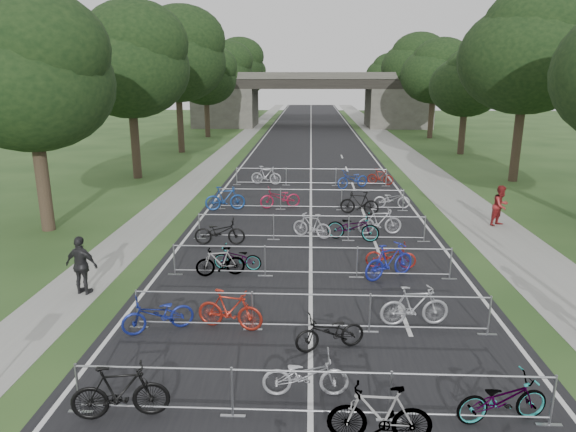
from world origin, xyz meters
The scene contains 49 objects.
road centered at (0.00, 50.00, 0.01)m, with size 11.00×140.00×0.01m, color black.
sidewalk_right centered at (8.00, 50.00, 0.01)m, with size 3.00×140.00×0.01m, color gray.
sidewalk_left centered at (-7.50, 50.00, 0.01)m, with size 2.00×140.00×0.01m, color gray.
lane_markings centered at (0.00, 50.00, 0.00)m, with size 0.12×140.00×0.00m, color silver.
overpass_bridge centered at (0.00, 65.00, 3.53)m, with size 31.00×8.00×7.05m.
tree_left_0 centered at (-11.39, 15.93, 6.49)m, with size 6.72×6.72×10.25m.
tree_left_1 centered at (-11.39, 27.93, 7.30)m, with size 7.56×7.56×11.53m.
tree_right_1 centered at (13.11, 27.93, 7.90)m, with size 8.18×8.18×12.47m.
tree_left_2 centered at (-11.39, 39.93, 8.12)m, with size 8.40×8.40×12.81m.
tree_right_2 centered at (13.11, 39.93, 5.95)m, with size 6.16×6.16×9.39m.
tree_left_3 centered at (-11.39, 51.93, 6.49)m, with size 6.72×6.72×10.25m.
tree_right_3 centered at (13.11, 51.93, 6.92)m, with size 7.17×7.17×10.93m.
tree_left_4 centered at (-11.39, 63.93, 7.30)m, with size 7.56×7.56×11.53m.
tree_right_4 centered at (13.11, 63.93, 7.90)m, with size 8.18×8.18×12.47m.
tree_left_5 centered at (-11.39, 75.93, 8.12)m, with size 8.40×8.40×12.81m.
tree_right_5 centered at (13.11, 75.93, 5.95)m, with size 6.16×6.16×9.39m.
tree_left_6 centered at (-11.39, 87.93, 6.49)m, with size 6.72×6.72×10.25m.
tree_right_6 centered at (13.11, 87.93, 6.92)m, with size 7.17×7.17×10.93m.
barrier_row_1 centered at (0.00, 3.60, 0.55)m, with size 9.70×0.08×1.10m.
barrier_row_2 centered at (0.00, 7.20, 0.55)m, with size 9.70×0.08×1.10m.
barrier_row_3 centered at (0.00, 11.00, 0.55)m, with size 9.70×0.08×1.10m.
barrier_row_4 centered at (0.00, 15.00, 0.55)m, with size 9.70×0.08×1.10m.
barrier_row_5 centered at (0.00, 20.00, 0.55)m, with size 9.70×0.08×1.10m.
barrier_row_6 centered at (0.00, 26.00, 0.55)m, with size 9.70×0.08×1.10m.
bike_4 centered at (-3.71, 3.47, 0.57)m, with size 0.54×1.90×1.14m, color black.
bike_5 centered at (-0.11, 4.38, 0.48)m, with size 0.63×1.81×0.95m, color #ADAEB5.
bike_6 centered at (1.25, 3.00, 0.57)m, with size 0.54×1.91×1.15m, color #9C9EA3.
bike_7 centered at (3.70, 3.70, 0.49)m, with size 0.65×1.85×0.97m, color #9C9EA3.
bike_8 centered at (-4.00, 7.01, 0.49)m, with size 0.65×1.87×0.98m, color navy.
bike_9 centered at (-2.14, 7.25, 0.55)m, with size 0.51×1.82×1.09m, color #A12417.
bike_10 centered at (0.48, 6.27, 0.47)m, with size 0.62×1.78×0.93m, color black.
bike_11 centered at (2.78, 7.65, 0.56)m, with size 0.53×1.88×1.13m, color #9A9BA1.
bike_12 centered at (-3.04, 10.98, 0.50)m, with size 0.47×1.65×0.99m, color #9C9EA3.
bike_13 centered at (-2.54, 11.52, 0.44)m, with size 0.59×1.68×0.88m, color #9C9EA3.
bike_14 centered at (2.60, 11.01, 0.60)m, with size 0.57×2.01×1.21m, color #1B2698.
bike_15 centered at (2.79, 11.96, 0.46)m, with size 0.61×1.75×0.92m, color maroon.
bike_16 centered at (-3.63, 14.30, 0.53)m, with size 0.70×2.01×1.06m, color black.
bike_17 centered at (0.04, 15.38, 0.52)m, with size 0.49×1.73×1.04m, color #A2A2AA.
bike_18 centered at (1.72, 15.09, 0.57)m, with size 0.76×2.17×1.14m, color #9C9EA3.
bike_19 centered at (2.91, 15.94, 0.57)m, with size 0.53×1.89×1.14m, color #A5A5AD.
bike_20 centered at (-4.30, 19.76, 0.61)m, with size 0.57×2.01×1.21m, color navy.
bike_21 centered at (-1.57, 20.32, 0.55)m, with size 0.72×2.08×1.09m, color maroon.
bike_22 centered at (2.36, 19.26, 0.57)m, with size 0.53×1.89×1.13m, color black.
bike_23 centered at (4.11, 20.48, 0.48)m, with size 0.64×1.83×0.96m, color #A4A5AC.
bike_25 centered at (-2.79, 26.18, 0.58)m, with size 0.54×1.92×1.15m, color #A5A5AD.
bike_26 centered at (2.51, 25.32, 0.56)m, with size 0.74×2.13×1.12m, color navy.
bike_27 centered at (4.30, 26.46, 0.50)m, with size 0.47×1.65×0.99m, color maroon.
pedestrian_b centered at (8.49, 17.57, 0.92)m, with size 0.89×0.69×1.83m, color maroon.
pedestrian_c centered at (-7.00, 9.33, 0.92)m, with size 1.08×0.45×1.84m, color black.
Camera 1 is at (-0.06, -5.09, 6.50)m, focal length 32.00 mm.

